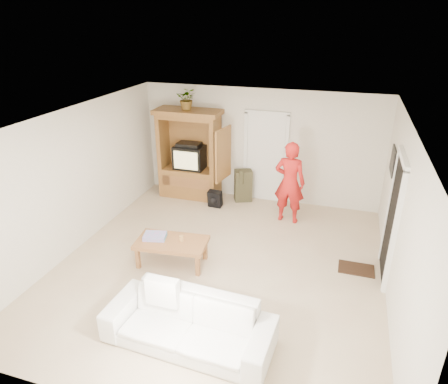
{
  "coord_description": "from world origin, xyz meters",
  "views": [
    {
      "loc": [
        1.83,
        -5.61,
        4.04
      ],
      "look_at": [
        -0.11,
        0.6,
        1.15
      ],
      "focal_mm": 32.0,
      "sensor_mm": 36.0,
      "label": 1
    }
  ],
  "objects_px": {
    "man": "(290,183)",
    "coffee_table": "(172,244)",
    "sofa": "(189,323)",
    "armoire": "(191,160)"
  },
  "relations": [
    {
      "from": "armoire",
      "to": "sofa",
      "type": "xyz_separation_m",
      "value": [
        1.74,
        -4.5,
        -0.58
      ]
    },
    {
      "from": "coffee_table",
      "to": "armoire",
      "type": "bearing_deg",
      "value": 99.32
    },
    {
      "from": "man",
      "to": "coffee_table",
      "type": "height_order",
      "value": "man"
    },
    {
      "from": "man",
      "to": "coffee_table",
      "type": "xyz_separation_m",
      "value": [
        -1.68,
        -2.23,
        -0.48
      ]
    },
    {
      "from": "sofa",
      "to": "coffee_table",
      "type": "bearing_deg",
      "value": 123.96
    },
    {
      "from": "coffee_table",
      "to": "sofa",
      "type": "bearing_deg",
      "value": -64.83
    },
    {
      "from": "man",
      "to": "coffee_table",
      "type": "relative_size",
      "value": 1.36
    },
    {
      "from": "man",
      "to": "sofa",
      "type": "distance_m",
      "value": 3.99
    },
    {
      "from": "armoire",
      "to": "coffee_table",
      "type": "xyz_separation_m",
      "value": [
        0.76,
        -2.84,
        -0.51
      ]
    },
    {
      "from": "armoire",
      "to": "man",
      "type": "relative_size",
      "value": 1.2
    }
  ]
}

